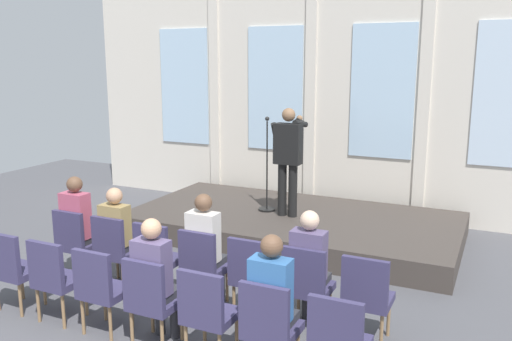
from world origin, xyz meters
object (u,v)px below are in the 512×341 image
object	(u,v)px
speaker	(288,154)
chair_r1_c2	(101,286)
audience_r0_c0	(79,222)
audience_r0_c3	(206,244)
chair_r0_c1	(115,247)
chair_r0_c3	(202,263)
chair_r1_c5	(269,324)
chair_r1_c1	(55,275)
audience_r1_c3	(155,275)
chair_r1_c4	(207,310)
chair_r1_c6	(338,339)
mic_stand	(267,190)
chair_r0_c0	(76,240)
chair_r0_c5	(307,283)
audience_r0_c5	(310,263)
chair_r1_c3	(151,297)
chair_r0_c2	(157,255)
chair_r0_c6	(367,294)
chair_r1_c0	(13,266)
audience_r0_c1	(118,231)
audience_r1_c5	(273,298)
chair_r0_c4	(252,273)

from	to	relation	value
speaker	chair_r1_c2	bearing A→B (deg)	-98.73
audience_r0_c0	audience_r0_c3	world-z (taller)	audience_r0_c0
chair_r0_c1	chair_r0_c3	world-z (taller)	same
speaker	chair_r1_c5	world-z (taller)	speaker
chair_r1_c1	chair_r1_c5	xyz separation A→B (m)	(2.52, 0.00, 0.00)
chair_r1_c5	audience_r1_c3	bearing A→B (deg)	176.30
speaker	chair_r1_c4	world-z (taller)	speaker
chair_r1_c4	chair_r1_c6	distance (m)	1.26
mic_stand	chair_r1_c1	bearing A→B (deg)	-101.41
chair_r0_c0	chair_r0_c5	xyz separation A→B (m)	(3.15, 0.00, 0.00)
audience_r0_c5	chair_r1_c3	xyz separation A→B (m)	(-1.26, -1.06, -0.19)
chair_r0_c2	chair_r0_c6	bearing A→B (deg)	0.00
speaker	chair_r0_c6	size ratio (longest dim) A/B	1.83
speaker	chair_r1_c4	distance (m)	3.87
chair_r0_c0	audience_r1_c3	bearing A→B (deg)	-25.31
mic_stand	chair_r1_c6	distance (m)	4.52
chair_r0_c3	chair_r1_c4	world-z (taller)	same
chair_r0_c0	chair_r1_c1	xyz separation A→B (m)	(0.63, -0.97, 0.00)
chair_r1_c0	audience_r0_c1	bearing A→B (deg)	59.25
audience_r0_c5	chair_r1_c6	bearing A→B (deg)	-59.23
chair_r0_c0	chair_r0_c1	world-z (taller)	same
audience_r1_c3	mic_stand	bearing A→B (deg)	97.27
audience_r0_c1	chair_r1_c2	size ratio (longest dim) A/B	1.36
chair_r1_c0	audience_r1_c5	world-z (taller)	audience_r1_c5
audience_r0_c0	chair_r0_c5	world-z (taller)	audience_r0_c0
chair_r0_c0	chair_r1_c2	bearing A→B (deg)	-37.74
chair_r0_c5	chair_r1_c6	size ratio (longest dim) A/B	1.00
chair_r0_c0	audience_r0_c3	bearing A→B (deg)	2.44
audience_r0_c1	chair_r1_c4	bearing A→B (deg)	-29.27
audience_r0_c1	chair_r0_c5	distance (m)	2.52
chair_r0_c3	audience_r0_c3	world-z (taller)	audience_r0_c3
chair_r1_c3	chair_r0_c4	bearing A→B (deg)	57.14
speaker	audience_r1_c3	bearing A→B (deg)	-89.08
chair_r0_c0	chair_r0_c1	bearing A→B (deg)	0.00
chair_r0_c3	chair_r0_c0	bearing A→B (deg)	180.00
chair_r0_c1	audience_r0_c3	bearing A→B (deg)	3.66
chair_r1_c5	chair_r1_c6	distance (m)	0.63
audience_r0_c0	chair_r0_c6	distance (m)	3.78
chair_r0_c3	audience_r0_c3	bearing A→B (deg)	90.00
audience_r0_c0	audience_r1_c5	distance (m)	3.29
chair_r1_c1	audience_r0_c1	bearing A→B (deg)	90.00
chair_r1_c4	audience_r1_c5	bearing A→B (deg)	7.28
chair_r1_c3	audience_r1_c5	size ratio (longest dim) A/B	0.70
chair_r0_c0	chair_r0_c5	distance (m)	3.15
chair_r1_c2	chair_r1_c5	size ratio (longest dim) A/B	1.00
audience_r1_c3	chair_r0_c3	bearing A→B (deg)	90.00
chair_r1_c0	chair_r1_c6	distance (m)	3.77
chair_r0_c2	chair_r0_c4	xyz separation A→B (m)	(1.26, 0.00, 0.00)
audience_r0_c1	chair_r1_c5	xyz separation A→B (m)	(2.52, -1.06, -0.18)
mic_stand	audience_r0_c0	bearing A→B (deg)	-116.68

